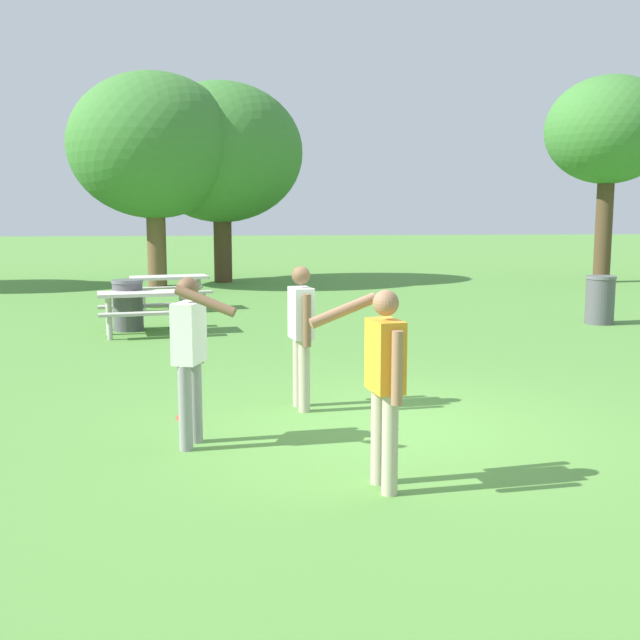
% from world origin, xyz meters
% --- Properties ---
extents(ground_plane, '(120.00, 120.00, 0.00)m').
position_xyz_m(ground_plane, '(0.00, 0.00, 0.00)').
color(ground_plane, '#568E3D').
extents(person_thrower, '(0.28, 0.60, 1.64)m').
position_xyz_m(person_thrower, '(-0.88, 0.90, 0.94)').
color(person_thrower, '#B7AD93').
rests_on(person_thrower, ground).
extents(person_catcher, '(0.75, 0.60, 1.64)m').
position_xyz_m(person_catcher, '(-0.42, -1.72, 0.96)').
color(person_catcher, '#B7AD93').
rests_on(person_catcher, ground).
extents(person_bystander, '(0.63, 0.76, 1.64)m').
position_xyz_m(person_bystander, '(-2.04, -0.40, 0.96)').
color(person_bystander, gray).
rests_on(person_bystander, ground).
extents(frisbee, '(0.25, 0.25, 0.03)m').
position_xyz_m(frisbee, '(-2.15, 0.62, 0.01)').
color(frisbee, '#E04733').
rests_on(frisbee, ground).
extents(picnic_table_near, '(1.93, 1.70, 0.77)m').
position_xyz_m(picnic_table_near, '(-3.30, 6.65, 0.56)').
color(picnic_table_near, beige).
rests_on(picnic_table_near, ground).
extents(picnic_table_far, '(1.99, 1.78, 0.77)m').
position_xyz_m(picnic_table_far, '(-3.16, 10.03, 0.56)').
color(picnic_table_far, beige).
rests_on(picnic_table_far, ground).
extents(trash_can_beside_table, '(0.59, 0.59, 0.96)m').
position_xyz_m(trash_can_beside_table, '(-3.67, 7.03, 0.48)').
color(trash_can_beside_table, '#515156').
rests_on(trash_can_beside_table, ground).
extents(trash_can_further_along, '(0.59, 0.59, 0.96)m').
position_xyz_m(trash_can_further_along, '(5.57, 6.92, 0.48)').
color(trash_can_further_along, '#515156').
rests_on(trash_can_further_along, ground).
extents(tree_far_right, '(4.93, 4.93, 6.19)m').
position_xyz_m(tree_far_right, '(-4.01, 15.58, 4.07)').
color(tree_far_right, brown).
rests_on(tree_far_right, ground).
extents(tree_slender_mid, '(5.02, 5.02, 6.13)m').
position_xyz_m(tree_slender_mid, '(-2.09, 16.69, 3.98)').
color(tree_slender_mid, '#4C3823').
rests_on(tree_slender_mid, ground).
extents(tree_back_left, '(3.84, 3.84, 6.31)m').
position_xyz_m(tree_back_left, '(9.73, 15.45, 4.62)').
color(tree_back_left, '#4C3823').
rests_on(tree_back_left, ground).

